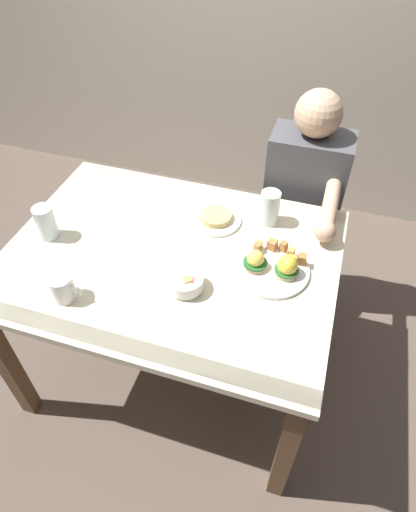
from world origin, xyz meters
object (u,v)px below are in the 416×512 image
fruit_bowl (186,283)px  fork (141,205)px  eggs_benedict_plate (273,266)px  water_glass_far (269,209)px  water_glass_near (47,224)px  coffee_mug (63,287)px  dining_table (171,275)px  side_plate (216,218)px  diner_person (303,199)px

fruit_bowl → fork: fruit_bowl is taller
eggs_benedict_plate → water_glass_far: size_ratio=1.96×
fruit_bowl → fork: 0.49m
fork → water_glass_near: water_glass_near is taller
water_glass_far → coffee_mug: bearing=-133.7°
dining_table → eggs_benedict_plate: size_ratio=4.44×
fork → coffee_mug: bearing=-94.3°
fruit_bowl → fork: (-0.33, 0.37, -0.03)m
dining_table → fork: bearing=132.9°
dining_table → water_glass_far: size_ratio=8.72×
fruit_bowl → water_glass_far: (0.19, 0.43, 0.03)m
eggs_benedict_plate → side_plate: eggs_benedict_plate is taller
coffee_mug → fork: size_ratio=0.72×
water_glass_near → side_plate: 0.64m
fruit_bowl → fork: size_ratio=0.77×
fruit_bowl → eggs_benedict_plate: bearing=33.2°
water_glass_far → dining_table: bearing=-135.6°
eggs_benedict_plate → water_glass_far: 0.27m
eggs_benedict_plate → diner_person: (0.03, 0.56, -0.12)m
coffee_mug → water_glass_far: water_glass_far is taller
coffee_mug → water_glass_far: 0.81m
water_glass_far → side_plate: bearing=-162.9°
water_glass_near → diner_person: diner_person is taller
diner_person → side_plate: bearing=-129.2°
eggs_benedict_plate → diner_person: diner_person is taller
side_plate → coffee_mug: bearing=-124.6°
eggs_benedict_plate → fruit_bowl: eggs_benedict_plate is taller
side_plate → water_glass_near: bearing=-154.6°
side_plate → diner_person: (0.30, 0.37, -0.10)m
eggs_benedict_plate → side_plate: bearing=143.5°
dining_table → water_glass_near: size_ratio=9.00×
fork → side_plate: bearing=-0.0°
dining_table → diner_person: (0.40, 0.60, 0.02)m
water_glass_far → fork: bearing=-173.3°
water_glass_far → side_plate: (-0.20, -0.06, -0.05)m
dining_table → fruit_bowl: (0.11, -0.13, 0.14)m
diner_person → eggs_benedict_plate: bearing=-93.5°
water_glass_near → diner_person: bearing=36.2°
side_plate → water_glass_far: bearing=17.1°
water_glass_far → diner_person: (0.10, 0.31, -0.15)m
eggs_benedict_plate → fork: (-0.59, 0.20, -0.02)m
fruit_bowl → diner_person: diner_person is taller
dining_table → fruit_bowl: size_ratio=10.00×
eggs_benedict_plate → water_glass_near: water_glass_near is taller
water_glass_far → fruit_bowl: bearing=-113.9°
fruit_bowl → diner_person: 0.80m
dining_table → side_plate: bearing=66.1°
coffee_mug → diner_person: 1.12m
dining_table → fork: fork is taller
eggs_benedict_plate → fork: eggs_benedict_plate is taller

